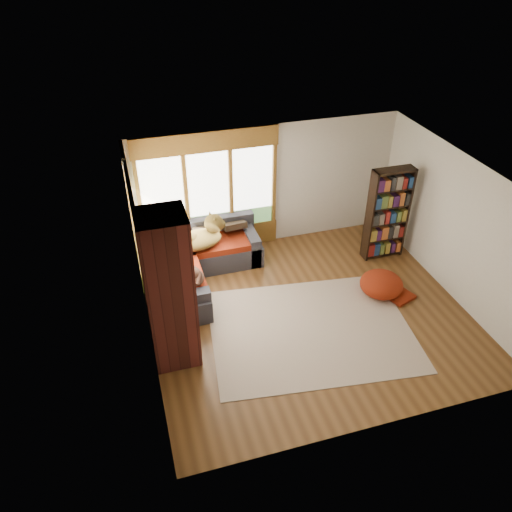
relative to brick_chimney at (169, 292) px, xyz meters
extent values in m
plane|color=#523216|center=(2.40, 0.35, -1.30)|extent=(5.50, 5.50, 0.00)
plane|color=white|center=(2.40, 0.35, 1.30)|extent=(5.50, 5.50, 0.00)
cube|color=silver|center=(2.40, 2.85, 0.00)|extent=(5.50, 0.04, 2.60)
cube|color=silver|center=(2.40, -2.15, 0.00)|extent=(5.50, 0.04, 2.60)
cube|color=silver|center=(-0.35, 0.35, 0.00)|extent=(0.04, 5.00, 2.60)
cube|color=silver|center=(5.15, 0.35, 0.00)|extent=(0.04, 5.00, 2.60)
cube|color=brown|center=(1.20, 2.82, 0.05)|extent=(2.82, 0.10, 1.90)
cube|color=white|center=(1.20, 2.82, 0.05)|extent=(2.54, 0.09, 1.62)
cube|color=brown|center=(-0.32, 1.55, 0.05)|extent=(0.10, 2.62, 1.90)
cube|color=white|center=(-0.32, 1.55, 0.05)|extent=(0.09, 2.36, 1.62)
cube|color=#748655|center=(-0.29, 2.38, 0.45)|extent=(0.03, 0.72, 0.90)
cube|color=#471914|center=(0.00, 0.00, 0.00)|extent=(0.70, 0.70, 2.60)
cube|color=#26262D|center=(0.75, 2.40, -1.09)|extent=(2.20, 0.90, 0.42)
cube|color=#26262D|center=(0.75, 2.75, -0.69)|extent=(2.20, 0.20, 0.38)
cube|color=#26262D|center=(1.75, 2.40, -1.00)|extent=(0.20, 0.90, 0.60)
cube|color=maroon|center=(0.65, 2.28, -0.82)|extent=(1.90, 0.66, 0.12)
cube|color=#26262D|center=(0.10, 1.75, -1.09)|extent=(0.90, 2.20, 0.42)
cube|color=#26262D|center=(-0.25, 1.75, -0.69)|extent=(0.20, 2.20, 0.38)
cube|color=#26262D|center=(0.10, 0.75, -1.00)|extent=(0.90, 0.20, 0.60)
cube|color=maroon|center=(0.22, 1.40, -0.82)|extent=(0.66, 1.20, 0.12)
cube|color=maroon|center=(0.22, 2.35, -0.82)|extent=(0.66, 0.66, 0.12)
cube|color=silver|center=(2.29, -0.08, -1.29)|extent=(3.68, 2.98, 0.01)
cube|color=black|center=(4.93, 1.65, -0.33)|extent=(0.04, 0.28, 1.94)
cube|color=black|center=(4.15, 1.65, -0.33)|extent=(0.04, 0.28, 1.94)
cube|color=black|center=(4.54, 1.78, -0.33)|extent=(0.83, 0.02, 1.94)
cube|color=black|center=(4.54, 1.65, -1.24)|extent=(0.75, 0.26, 0.03)
cube|color=black|center=(4.54, 1.65, -0.87)|extent=(0.75, 0.26, 0.03)
cube|color=black|center=(4.54, 1.65, -0.51)|extent=(0.75, 0.26, 0.03)
cube|color=black|center=(4.54, 1.65, -0.14)|extent=(0.75, 0.26, 0.03)
cube|color=black|center=(4.54, 1.65, 0.23)|extent=(0.75, 0.26, 0.03)
cube|color=black|center=(4.54, 1.65, 0.60)|extent=(0.75, 0.26, 0.03)
cube|color=#726659|center=(4.54, 1.63, -0.33)|extent=(0.71, 0.20, 1.78)
ellipsoid|color=maroon|center=(3.90, 0.48, -1.07)|extent=(0.89, 0.89, 0.43)
ellipsoid|color=brown|center=(0.82, 2.16, -0.53)|extent=(1.03, 0.78, 0.31)
sphere|color=brown|center=(1.15, 2.23, -0.38)|extent=(0.45, 0.45, 0.37)
cone|color=brown|center=(1.09, 2.22, -0.23)|extent=(0.16, 0.16, 0.16)
ellipsoid|color=black|center=(0.41, 1.16, -0.58)|extent=(0.82, 0.90, 0.26)
sphere|color=black|center=(0.26, 1.40, -0.45)|extent=(0.42, 0.42, 0.31)
cone|color=black|center=(0.29, 1.35, -0.33)|extent=(0.15, 0.15, 0.13)
cube|color=black|center=(1.45, 2.61, -0.52)|extent=(0.45, 0.12, 0.45)
cube|color=black|center=(0.85, 2.61, -0.52)|extent=(0.45, 0.12, 0.45)
cube|color=black|center=(-0.08, 2.15, -0.52)|extent=(0.45, 0.12, 0.45)
cube|color=black|center=(-0.08, 1.05, -0.52)|extent=(0.45, 0.12, 0.45)
camera|label=1|loc=(-0.41, -5.86, 4.60)|focal=35.00mm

